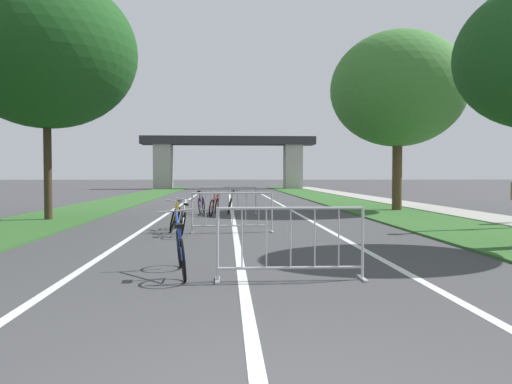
% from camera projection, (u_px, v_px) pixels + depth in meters
% --- Properties ---
extents(grass_verge_left, '(3.16, 60.87, 0.05)m').
position_uv_depth(grass_verge_left, '(120.00, 201.00, 27.24)').
color(grass_verge_left, '#2D5B26').
rests_on(grass_verge_left, ground).
extents(grass_verge_right, '(3.16, 60.87, 0.05)m').
position_uv_depth(grass_verge_right, '(338.00, 201.00, 27.98)').
color(grass_verge_right, '#2D5B26').
rests_on(grass_verge_right, ground).
extents(sidewalk_path_right, '(1.87, 60.87, 0.08)m').
position_uv_depth(sidewalk_path_right, '(381.00, 200.00, 28.13)').
color(sidewalk_path_right, '#9E9B93').
rests_on(sidewalk_path_right, ground).
extents(lane_stripe_center, '(0.14, 35.21, 0.01)m').
position_uv_depth(lane_stripe_center, '(232.00, 211.00, 20.34)').
color(lane_stripe_center, silver).
rests_on(lane_stripe_center, ground).
extents(lane_stripe_right_lane, '(0.14, 35.21, 0.01)m').
position_uv_depth(lane_stripe_right_lane, '(292.00, 211.00, 20.49)').
color(lane_stripe_right_lane, silver).
rests_on(lane_stripe_right_lane, ground).
extents(lane_stripe_left_lane, '(0.14, 35.21, 0.01)m').
position_uv_depth(lane_stripe_left_lane, '(171.00, 211.00, 20.18)').
color(lane_stripe_left_lane, silver).
rests_on(lane_stripe_left_lane, ground).
extents(overpass_bridge, '(18.62, 2.84, 5.62)m').
position_uv_depth(overpass_bridge, '(229.00, 153.00, 52.82)').
color(overpass_bridge, '#2D2D30').
rests_on(overpass_bridge, ground).
extents(tree_left_cypress_far, '(5.81, 5.81, 7.96)m').
position_uv_depth(tree_left_cypress_far, '(46.00, 52.00, 15.82)').
color(tree_left_cypress_far, '#3D2D1E').
rests_on(tree_left_cypress_far, ground).
extents(tree_right_oak_mid, '(5.57, 5.57, 7.42)m').
position_uv_depth(tree_right_oak_mid, '(398.00, 90.00, 20.26)').
color(tree_right_oak_mid, '#4C3823').
rests_on(tree_right_oak_mid, ground).
extents(crowd_barrier_nearest, '(2.14, 0.44, 1.05)m').
position_uv_depth(crowd_barrier_nearest, '(291.00, 244.00, 6.94)').
color(crowd_barrier_nearest, '#ADADB2').
rests_on(crowd_barrier_nearest, ground).
extents(crowd_barrier_second, '(2.15, 0.53, 1.05)m').
position_uv_depth(crowd_barrier_second, '(232.00, 213.00, 12.70)').
color(crowd_barrier_second, '#ADADB2').
rests_on(crowd_barrier_second, ground).
extents(crowd_barrier_third, '(2.16, 0.56, 1.05)m').
position_uv_depth(crowd_barrier_third, '(229.00, 201.00, 18.51)').
color(crowd_barrier_third, '#ADADB2').
rests_on(crowd_barrier_third, ground).
extents(bicycle_red_0, '(0.61, 1.58, 0.87)m').
position_uv_depth(bicycle_red_0, '(214.00, 206.00, 18.02)').
color(bicycle_red_0, black).
rests_on(bicycle_red_0, ground).
extents(bicycle_blue_1, '(0.57, 1.69, 0.96)m').
position_uv_depth(bicycle_blue_1, '(181.00, 251.00, 7.34)').
color(bicycle_blue_1, black).
rests_on(bicycle_blue_1, ground).
extents(bicycle_purple_2, '(0.48, 1.68, 0.90)m').
position_uv_depth(bicycle_purple_2, '(201.00, 204.00, 19.04)').
color(bicycle_purple_2, black).
rests_on(bicycle_purple_2, ground).
extents(bicycle_silver_3, '(0.54, 1.65, 1.00)m').
position_uv_depth(bicycle_silver_3, '(230.00, 204.00, 19.02)').
color(bicycle_silver_3, black).
rests_on(bicycle_silver_3, ground).
extents(bicycle_yellow_4, '(0.55, 1.64, 0.87)m').
position_uv_depth(bicycle_yellow_4, '(175.00, 218.00, 13.18)').
color(bicycle_yellow_4, black).
rests_on(bicycle_yellow_4, ground).
extents(bicycle_white_5, '(0.48, 1.61, 0.92)m').
position_uv_depth(bicycle_white_5, '(183.00, 221.00, 12.19)').
color(bicycle_white_5, black).
rests_on(bicycle_white_5, ground).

